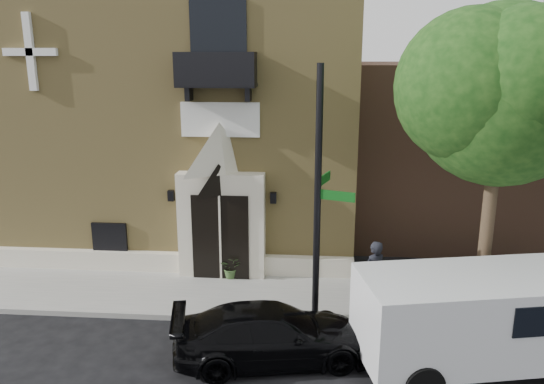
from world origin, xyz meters
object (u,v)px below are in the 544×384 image
Objects in this scene: fire_hydrant at (489,311)px; pedestrian_near at (374,275)px; street_sign at (319,197)px; black_sedan at (272,334)px; cargo_van at (492,316)px.

pedestrian_near reaches higher than fire_hydrant.
street_sign is 3.40× the size of pedestrian_near.
black_sedan is at bearing -161.34° from fire_hydrant.
cargo_van reaches higher than black_sedan.
black_sedan is 0.69× the size of street_sign.
pedestrian_near reaches higher than black_sedan.
cargo_van is at bearing -107.22° from fire_hydrant.
pedestrian_near is (-2.29, 2.35, -0.14)m from cargo_van.
street_sign is (-3.80, 1.70, 2.14)m from cargo_van.
cargo_van is at bearing 99.40° from pedestrian_near.
black_sedan is 3.42m from street_sign.
black_sedan is 6.21× the size of fire_hydrant.
black_sedan is at bearing 169.55° from cargo_van.
street_sign is (0.99, 1.81, 2.73)m from black_sedan.
black_sedan is at bearing 9.60° from pedestrian_near.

